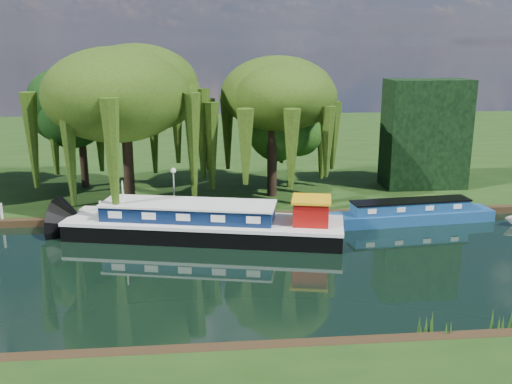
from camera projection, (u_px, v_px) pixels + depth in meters
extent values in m
plane|color=black|center=(156.00, 272.00, 28.24)|extent=(120.00, 120.00, 0.00)
cube|color=black|center=(179.00, 147.00, 60.91)|extent=(120.00, 52.00, 0.45)
cube|color=black|center=(204.00, 231.00, 33.21)|extent=(16.34, 6.94, 1.06)
cube|color=silver|center=(204.00, 221.00, 33.05)|extent=(16.44, 7.03, 0.19)
cube|color=#0C1C3F|center=(189.00, 211.00, 33.02)|extent=(10.21, 4.65, 0.84)
cube|color=silver|center=(188.00, 204.00, 32.90)|extent=(10.42, 4.86, 0.11)
cube|color=maroon|center=(311.00, 212.00, 32.11)|extent=(2.33, 2.33, 1.33)
cube|color=gold|center=(312.00, 199.00, 31.92)|extent=(2.59, 2.59, 0.14)
cylinder|color=silver|center=(123.00, 199.00, 33.33)|extent=(0.09, 0.09, 2.13)
cube|color=navy|center=(410.00, 218.00, 36.01)|extent=(10.94, 2.83, 0.81)
cube|color=navy|center=(410.00, 207.00, 35.82)|extent=(7.66, 2.07, 0.68)
cube|color=black|center=(411.00, 201.00, 35.72)|extent=(7.76, 2.17, 0.09)
cube|color=silver|center=(372.00, 212.00, 34.63)|extent=(0.54, 0.10, 0.29)
cube|color=silver|center=(401.00, 210.00, 34.98)|extent=(0.54, 0.10, 0.29)
cube|color=silver|center=(430.00, 208.00, 35.33)|extent=(0.54, 0.10, 0.29)
cube|color=silver|center=(458.00, 207.00, 35.68)|extent=(0.54, 0.10, 0.29)
cylinder|color=black|center=(128.00, 159.00, 38.14)|extent=(0.78, 0.78, 5.99)
ellipsoid|color=#243D0D|center=(124.00, 94.00, 37.03)|extent=(8.37, 8.37, 5.41)
cylinder|color=black|center=(272.00, 159.00, 40.03)|extent=(0.75, 0.75, 5.30)
ellipsoid|color=#243D0D|center=(272.00, 104.00, 39.05)|extent=(7.24, 7.24, 4.68)
cylinder|color=black|center=(83.00, 147.00, 42.41)|extent=(0.51, 0.51, 6.09)
ellipsoid|color=black|center=(80.00, 113.00, 41.77)|extent=(4.87, 4.87, 4.87)
cylinder|color=black|center=(291.00, 155.00, 42.46)|extent=(0.40, 0.40, 4.90)
ellipsoid|color=#173D0F|center=(291.00, 128.00, 41.95)|extent=(3.92, 3.92, 3.92)
cube|color=black|center=(425.00, 134.00, 42.34)|extent=(6.00, 3.00, 8.00)
cylinder|color=silver|center=(174.00, 189.00, 38.00)|extent=(0.10, 0.10, 2.20)
sphere|color=white|center=(173.00, 170.00, 37.67)|extent=(0.36, 0.36, 0.36)
cylinder|color=silver|center=(1.00, 211.00, 35.16)|extent=(0.16, 0.16, 1.00)
cylinder|color=silver|center=(101.00, 209.00, 35.72)|extent=(0.16, 0.16, 1.00)
cylinder|color=silver|center=(212.00, 206.00, 36.36)|extent=(0.16, 0.16, 1.00)
cylinder|color=silver|center=(305.00, 203.00, 36.92)|extent=(0.16, 0.16, 1.00)
cone|color=#174111|center=(506.00, 322.00, 22.08)|extent=(1.20, 1.20, 1.10)
cone|color=#174111|center=(432.00, 327.00, 21.71)|extent=(1.20, 1.20, 1.10)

